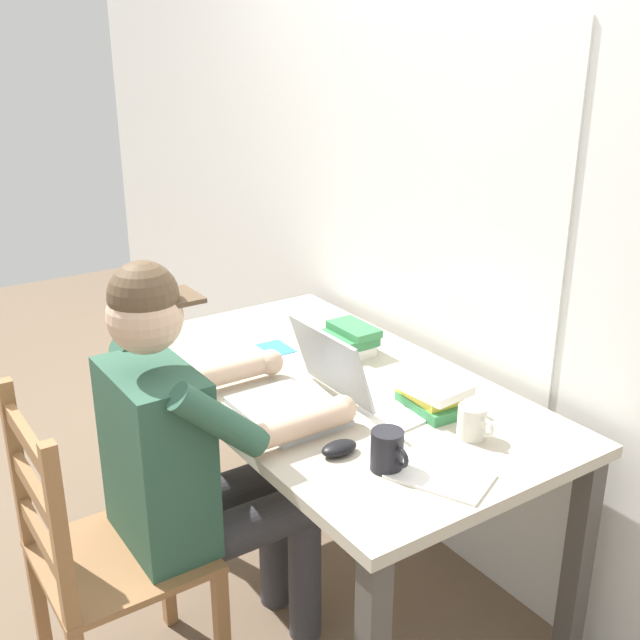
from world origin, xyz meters
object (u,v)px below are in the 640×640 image
Objects in this scene: coffee_mug_dark at (388,451)px; desk at (330,409)px; laptop at (304,391)px; book_stack_side at (432,395)px; landscape_photo_print at (276,348)px; computer_mouse at (339,448)px; wooden_chair at (101,560)px; book_stack_main at (351,338)px; seated_person at (194,454)px; coffee_mug_white at (473,422)px.

desk is at bearing 160.93° from coffee_mug_dark.
laptop is 0.36m from book_stack_side.
landscape_photo_print is (-0.63, -0.14, -0.04)m from book_stack_side.
computer_mouse is 0.37m from book_stack_side.
landscape_photo_print is at bearing 168.33° from coffee_mug_dark.
wooden_chair is 1.00m from book_stack_side.
wooden_chair is 4.65× the size of book_stack_side.
wooden_chair is 7.95× the size of coffee_mug_dark.
book_stack_main is at bearing 52.53° from landscape_photo_print.
seated_person is 6.83× the size of book_stack_main.
book_stack_main is at bearing 129.95° from desk.
laptop is at bearing 178.71° from coffee_mug_dark.
seated_person is at bearing -143.74° from coffee_mug_dark.
desk is 0.44m from computer_mouse.
wooden_chair is at bearing -85.96° from desk.
coffee_mug_dark is at bearing 24.12° from computer_mouse.
book_stack_main is (-0.17, 0.20, 0.14)m from desk.
laptop is 1.62× the size of book_stack_side.
book_stack_main is (-0.22, 0.97, 0.34)m from wooden_chair.
laptop is at bearing -57.96° from desk.
book_stack_main is at bearing 141.34° from computer_mouse.
computer_mouse is at bearing -16.99° from landscape_photo_print.
laptop is 0.27m from computer_mouse.
landscape_photo_print is (-0.38, 0.49, 0.06)m from seated_person.
laptop reaches higher than landscape_photo_print.
coffee_mug_dark is 0.58× the size of book_stack_side.
book_stack_side is 0.65m from landscape_photo_print.
laptop is 0.45m from book_stack_main.
book_stack_main is at bearing 102.86° from wooden_chair.
seated_person is 1.32× the size of wooden_chair.
desk is 0.49m from seated_person.
laptop is (0.05, 0.33, 0.12)m from seated_person.
landscape_photo_print is at bearing 159.48° from laptop.
desk is at bearing -155.20° from book_stack_side.
wooden_chair is 1.04m from coffee_mug_white.
coffee_mug_dark is (0.49, -0.17, 0.14)m from desk.
desk is 12.88× the size of coffee_mug_white.
seated_person is 0.75m from coffee_mug_white.
book_stack_main reaches higher than landscape_photo_print.
coffee_mug_dark is at bearing 54.11° from wooden_chair.
laptop is (0.10, -0.16, 0.14)m from desk.
desk is at bearing 1.17° from landscape_photo_print.
computer_mouse is 0.49× the size of book_stack_side.
coffee_mug_dark is (0.39, -0.01, -0.00)m from laptop.
book_stack_main is (-0.22, 0.68, 0.11)m from seated_person.
coffee_mug_dark reaches higher than computer_mouse.
desk is 11.40× the size of landscape_photo_print.
computer_mouse is 0.77× the size of landscape_photo_print.
laptop is 2.77× the size of coffee_mug_dark.
laptop is 2.54× the size of landscape_photo_print.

